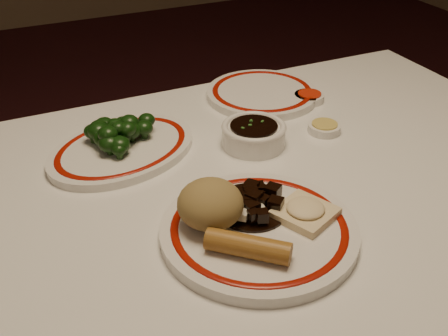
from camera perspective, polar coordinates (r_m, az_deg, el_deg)
dining_table at (r=0.98m, az=4.77°, el=-6.83°), size 1.20×0.90×0.75m
main_plate at (r=0.82m, az=3.56°, el=-6.37°), size 0.33×0.33×0.02m
rice_mound at (r=0.80m, az=-1.40°, el=-3.68°), size 0.10×0.10×0.07m
spring_roll at (r=0.76m, az=2.45°, el=-7.94°), size 0.11×0.10×0.03m
fried_wonton at (r=0.84m, az=8.26°, el=-4.35°), size 0.10×0.10×0.02m
stirfry_heap at (r=0.84m, az=3.08°, el=-3.46°), size 0.11×0.10×0.03m
broccoli_plate at (r=1.04m, az=-10.30°, el=1.92°), size 0.35×0.33×0.02m
broccoli_pile at (r=1.03m, az=-10.96°, el=3.58°), size 0.13×0.13×0.05m
soy_bowl at (r=1.04m, az=3.03°, el=3.31°), size 0.12×0.12×0.04m
sweet_sour_dish at (r=1.23m, az=8.66°, el=7.12°), size 0.06×0.06×0.02m
mustard_dish at (r=1.11m, az=10.15°, el=4.04°), size 0.06×0.06×0.02m
far_plate at (r=1.24m, az=3.88°, el=7.59°), size 0.32×0.32×0.02m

